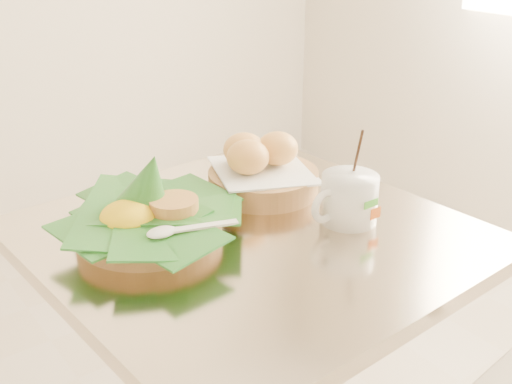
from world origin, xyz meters
TOP-DOWN VIEW (x-y plane):
  - cafe_table at (0.12, -0.04)m, footprint 0.74×0.74m
  - rice_basket at (-0.03, 0.05)m, footprint 0.32×0.32m
  - bread_basket at (0.24, 0.10)m, footprint 0.24×0.24m
  - coffee_mug at (0.28, -0.11)m, footprint 0.14×0.10m

SIDE VIEW (x-z plane):
  - cafe_table at x=0.12m, z-range 0.15..0.90m
  - rice_basket at x=-0.03m, z-range 0.71..0.87m
  - bread_basket at x=0.24m, z-range 0.74..0.85m
  - coffee_mug at x=0.28m, z-range 0.71..0.88m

